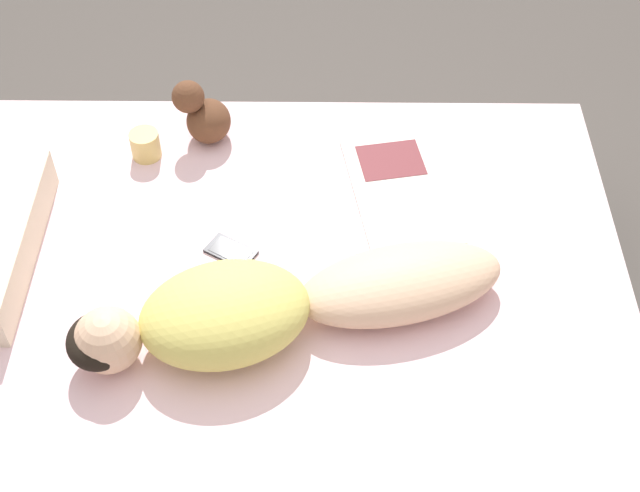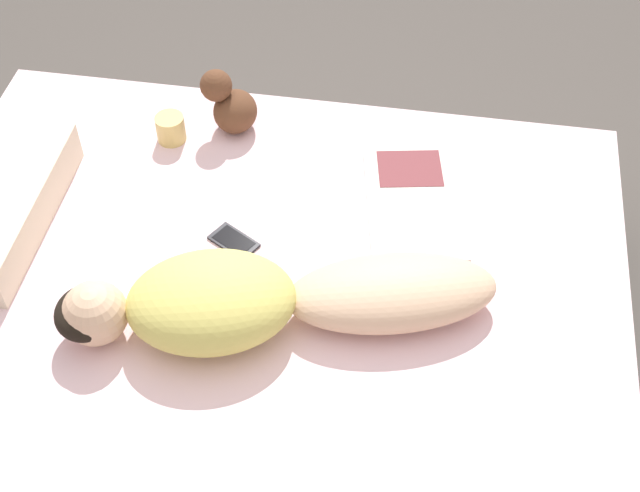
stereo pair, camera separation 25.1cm
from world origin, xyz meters
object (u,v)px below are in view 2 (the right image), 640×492
object	(u,v)px
open_magazine	(413,197)
coffee_mug	(171,128)
cell_phone	(234,241)
person	(260,300)

from	to	relation	value
open_magazine	coffee_mug	distance (m)	0.81
open_magazine	cell_phone	size ratio (longest dim) A/B	3.40
coffee_mug	cell_phone	world-z (taller)	coffee_mug
cell_phone	person	bearing A→B (deg)	-121.81
person	open_magazine	xyz separation A→B (m)	(0.53, -0.36, -0.08)
person	coffee_mug	bearing A→B (deg)	17.76
person	coffee_mug	xyz separation A→B (m)	(0.67, 0.44, -0.04)
coffee_mug	open_magazine	bearing A→B (deg)	-100.36
person	cell_phone	size ratio (longest dim) A/B	7.35
open_magazine	cell_phone	xyz separation A→B (m)	(-0.26, 0.50, 0.00)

